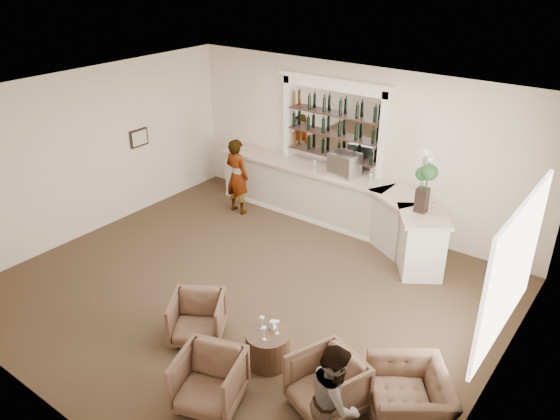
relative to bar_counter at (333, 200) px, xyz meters
The scene contains 19 objects.
ground 3.05m from the bar_counter, 86.88° to the right, with size 8.00×8.00×0.00m, color #4F3B27.
room_shell 2.91m from the bar_counter, 81.89° to the right, with size 8.04×7.02×3.32m.
bar_counter is the anchor object (origin of this frame).
back_bar_alcove 1.55m from the bar_counter, 129.15° to the left, with size 2.64×0.25×3.00m.
cocktail_table 4.45m from the bar_counter, 69.79° to the right, with size 0.63×0.63×0.50m, color #4E3622.
sommelier 2.16m from the bar_counter, 161.09° to the right, with size 0.61×0.40×1.68m, color gray.
guest 5.76m from the bar_counter, 57.96° to the right, with size 0.73×0.57×1.50m, color gray.
armchair_left 4.38m from the bar_counter, 85.34° to the right, with size 0.76×0.78×0.71m, color brown.
armchair_center 5.41m from the bar_counter, 74.86° to the right, with size 0.80×0.83×0.75m, color brown.
armchair_right 5.13m from the bar_counter, 58.88° to the right, with size 0.81×0.84×0.76m, color brown.
armchair_far 5.32m from the bar_counter, 47.95° to the right, with size 1.07×0.93×0.69m, color brown.
espresso_machine 0.83m from the bar_counter, 24.37° to the left, with size 0.55×0.46×0.49m, color silver.
flower_vase 2.49m from the bar_counter, 14.06° to the right, with size 0.31×0.31×1.16m.
wine_glass_bar_left 0.82m from the bar_counter, behind, with size 0.07×0.07×0.21m, color white, non-canonical shape.
wine_glass_bar_right 1.05m from the bar_counter, ahead, with size 0.07×0.07×0.21m, color white, non-canonical shape.
wine_glass_tbl_a 4.37m from the bar_counter, 71.13° to the right, with size 0.07×0.07×0.21m, color white, non-canonical shape.
wine_glass_tbl_b 4.40m from the bar_counter, 68.21° to the right, with size 0.07×0.07×0.21m, color white, non-canonical shape.
wine_glass_tbl_c 4.57m from the bar_counter, 69.88° to the right, with size 0.07×0.07×0.21m, color white, non-canonical shape.
napkin_holder 4.30m from the bar_counter, 69.40° to the right, with size 0.08×0.08×0.12m, color silver.
Camera 1 is at (5.14, -5.90, 5.33)m, focal length 35.00 mm.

